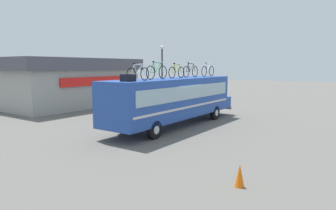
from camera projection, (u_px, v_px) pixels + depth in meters
The scene contains 11 objects.
ground_plane at pixel (173, 126), 18.03m from camera, with size 120.00×120.00×0.00m, color #605E59.
bus at pixel (174, 98), 17.94m from camera, with size 11.26×2.42×2.86m.
luggage_bag_1 at pixel (128, 78), 14.04m from camera, with size 0.58×0.51×0.34m, color black.
rooftop_bicycle_1 at pixel (138, 73), 14.49m from camera, with size 1.65×0.44×0.86m.
rooftop_bicycle_2 at pixel (157, 72), 16.21m from camera, with size 1.84×0.44×0.98m.
rooftop_bicycle_3 at pixel (177, 72), 17.74m from camera, with size 1.66×0.44×0.90m.
rooftop_bicycle_4 at pixel (191, 71), 19.35m from camera, with size 1.80×0.44×0.95m.
rooftop_bicycle_5 at pixel (208, 71), 20.75m from camera, with size 1.79×0.44×0.95m.
roadside_building at pixel (64, 81), 27.51m from camera, with size 12.07×8.77×4.22m.
traffic_cone at pixel (240, 176), 8.94m from camera, with size 0.30×0.30×0.69m, color orange.
street_lamp at pixel (162, 71), 25.98m from camera, with size 0.31×0.31×5.30m.
Camera 1 is at (-14.68, -9.93, 3.58)m, focal length 32.25 mm.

